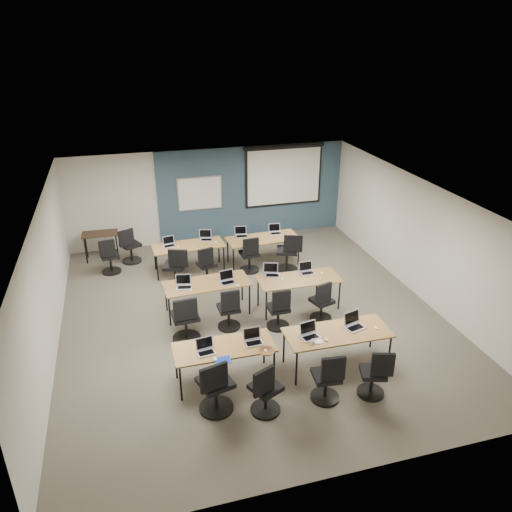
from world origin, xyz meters
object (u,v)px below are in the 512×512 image
object	(u,v)px
laptop_10	(241,234)
task_chair_4	(186,322)
whiteboard	(200,194)
task_chair_10	(250,257)
training_table_front_left	(224,349)
laptop_7	(307,270)
task_chair_2	(327,381)
projector_screen	(284,172)
laptop_1	(253,339)
spare_chair_b	(110,259)
training_table_back_right	(263,239)
task_chair_0	(215,390)
task_chair_1	(265,393)
spare_chair_a	(130,248)
laptop_9	(206,237)
laptop_11	(275,231)
utility_table	(100,236)
laptop_5	(227,279)
laptop_6	(272,272)
task_chair_6	(279,312)
task_chair_9	(207,267)
laptop_3	(354,324)
laptop_4	(184,284)
training_table_back_left	(188,247)
training_table_front_right	(337,334)
task_chair_5	(229,312)
laptop_2	(310,333)
task_chair_11	(288,255)
task_chair_3	(375,377)
task_chair_7	(322,304)
laptop_8	(169,243)
training_table_mid_right	(299,280)

from	to	relation	value
laptop_10	task_chair_4	bearing A→B (deg)	-112.26
whiteboard	task_chair_10	xyz separation A→B (m)	(0.83, -2.36, -1.04)
training_table_front_left	laptop_7	bearing A→B (deg)	43.63
task_chair_2	projector_screen	bearing A→B (deg)	82.79
laptop_1	spare_chair_b	bearing A→B (deg)	114.06
training_table_back_right	task_chair_0	xyz separation A→B (m)	(-2.34, -5.21, -0.25)
whiteboard	task_chair_1	world-z (taller)	whiteboard
spare_chair_a	task_chair_1	bearing A→B (deg)	-99.51
laptop_9	laptop_11	distance (m)	1.87
training_table_front_left	utility_table	xyz separation A→B (m)	(-2.08, 5.95, -0.03)
laptop_5	task_chair_4	bearing A→B (deg)	-149.92
training_table_back_right	laptop_11	xyz separation A→B (m)	(0.41, 0.24, 0.10)
training_table_back_right	laptop_6	world-z (taller)	laptop_6
task_chair_6	task_chair_9	bearing A→B (deg)	112.56
task_chair_0	utility_table	world-z (taller)	task_chair_0
projector_screen	laptop_6	bearing A→B (deg)	-111.92
training_table_front_left	spare_chair_b	world-z (taller)	spare_chair_b
whiteboard	laptop_3	size ratio (longest dim) A/B	3.61
laptop_4	spare_chair_b	bearing A→B (deg)	132.33
training_table_back_left	task_chair_2	size ratio (longest dim) A/B	1.85
training_table_front_right	training_table_back_right	xyz separation A→B (m)	(-0.05, 4.60, -0.00)
task_chair_1	task_chair_5	size ratio (longest dim) A/B	1.02
laptop_3	training_table_front_left	bearing A→B (deg)	163.92
laptop_3	training_table_front_right	bearing A→B (deg)	177.52
training_table_back_right	laptop_9	distance (m)	1.49
laptop_2	laptop_6	size ratio (longest dim) A/B	0.98
training_table_back_left	task_chair_10	size ratio (longest dim) A/B	1.83
laptop_3	task_chair_6	size ratio (longest dim) A/B	0.37
utility_table	laptop_9	bearing A→B (deg)	-21.12
whiteboard	spare_chair_a	distance (m)	2.52
laptop_3	laptop_4	xyz separation A→B (m)	(-2.79, 2.40, -0.00)
task_chair_6	task_chair_11	xyz separation A→B (m)	(1.07, 2.51, 0.04)
training_table_back_left	task_chair_3	world-z (taller)	task_chair_3
task_chair_7	task_chair_6	bearing A→B (deg)	166.06
laptop_11	spare_chair_a	size ratio (longest dim) A/B	0.32
laptop_8	training_table_mid_right	bearing A→B (deg)	-56.78
laptop_9	laptop_11	size ratio (longest dim) A/B	1.00
task_chair_0	task_chair_3	bearing A→B (deg)	-22.45
spare_chair_b	whiteboard	bearing A→B (deg)	20.33
task_chair_6	spare_chair_a	distance (m)	4.99
training_table_back_left	training_table_front_right	bearing A→B (deg)	-69.07
laptop_10	utility_table	world-z (taller)	laptop_10
task_chair_3	task_chair_10	xyz separation A→B (m)	(-0.79, 5.17, 0.02)
task_chair_7	task_chair_11	distance (m)	2.47
laptop_10	task_chair_7	bearing A→B (deg)	-66.46
laptop_3	task_chair_7	distance (m)	1.49
training_table_back_left	laptop_5	bearing A→B (deg)	-79.45
spare_chair_b	laptop_1	bearing A→B (deg)	-73.20
task_chair_4	training_table_back_right	bearing A→B (deg)	47.31
task_chair_3	task_chair_0	bearing A→B (deg)	-171.03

